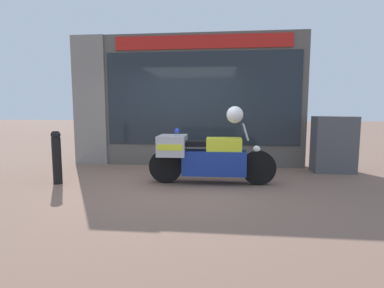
{
  "coord_description": "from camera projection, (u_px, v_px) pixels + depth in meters",
  "views": [
    {
      "loc": [
        0.94,
        -5.56,
        1.44
      ],
      "look_at": [
        0.28,
        0.58,
        0.7
      ],
      "focal_mm": 28.0,
      "sensor_mm": 36.0,
      "label": 1
    }
  ],
  "objects": [
    {
      "name": "ground_plane",
      "position": [
        174.0,
        183.0,
        5.76
      ],
      "size": [
        60.0,
        60.0,
        0.0
      ],
      "primitive_type": "plane",
      "color": "#7A5B4C"
    },
    {
      "name": "shop_building",
      "position": [
        172.0,
        101.0,
        7.58
      ],
      "size": [
        5.8,
        0.55,
        3.25
      ],
      "color": "#56514C",
      "rests_on": "ground"
    },
    {
      "name": "window_display",
      "position": [
        201.0,
        146.0,
        7.67
      ],
      "size": [
        4.5,
        0.3,
        2.07
      ],
      "color": "slate",
      "rests_on": "ground"
    },
    {
      "name": "paramedic_motorcycle",
      "position": [
        203.0,
        156.0,
        5.72
      ],
      "size": [
        2.42,
        0.68,
        1.16
      ],
      "rotation": [
        0.0,
        0.0,
        0.02
      ],
      "color": "black",
      "rests_on": "ground"
    },
    {
      "name": "utility_cabinet",
      "position": [
        334.0,
        144.0,
        6.75
      ],
      "size": [
        0.89,
        0.53,
        1.26
      ],
      "primitive_type": "cube",
      "color": "#4C4C51",
      "rests_on": "ground"
    },
    {
      "name": "white_helmet",
      "position": [
        235.0,
        115.0,
        5.57
      ],
      "size": [
        0.32,
        0.32,
        0.32
      ],
      "primitive_type": "sphere",
      "color": "white",
      "rests_on": "paramedic_motorcycle"
    },
    {
      "name": "street_bollard",
      "position": [
        57.0,
        156.0,
        5.69
      ],
      "size": [
        0.17,
        0.17,
        1.03
      ],
      "color": "black",
      "rests_on": "ground"
    }
  ]
}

